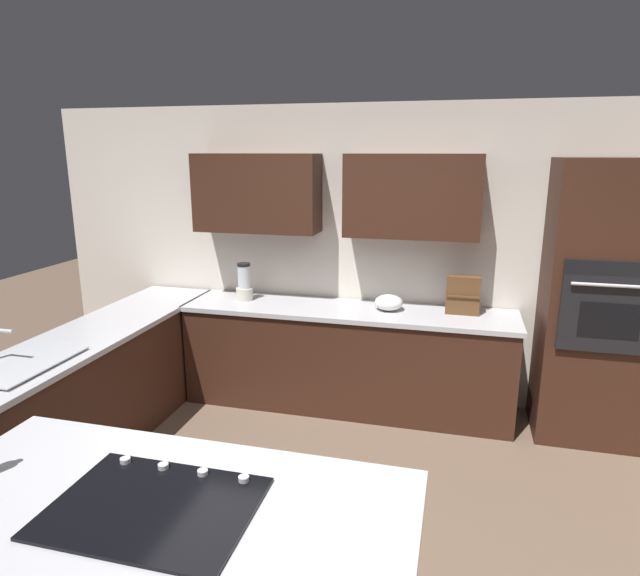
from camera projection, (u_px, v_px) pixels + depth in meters
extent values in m
plane|color=brown|center=(303.00, 534.00, 3.21)|extent=(14.00, 14.00, 0.00)
cube|color=silver|center=(367.00, 255.00, 4.87)|extent=(6.00, 0.10, 2.60)
cube|color=#381E14|center=(412.00, 196.00, 4.43)|extent=(1.10, 0.34, 0.68)
cube|color=#381E14|center=(257.00, 193.00, 4.75)|extent=(1.10, 0.34, 0.68)
cube|color=#381E14|center=(346.00, 360.00, 4.75)|extent=(2.80, 0.60, 0.86)
cube|color=#B2B2B7|center=(347.00, 311.00, 4.64)|extent=(2.84, 0.64, 0.04)
cube|color=#381E14|center=(90.00, 395.00, 4.06)|extent=(0.60, 2.90, 0.86)
cube|color=#B2B2B7|center=(83.00, 338.00, 3.95)|extent=(0.64, 2.94, 0.04)
cube|color=#B2B2B7|center=(154.00, 513.00, 2.04)|extent=(1.97, 1.01, 0.04)
cube|color=#381E14|center=(599.00, 304.00, 4.12)|extent=(0.80, 0.60, 2.16)
cube|color=black|center=(609.00, 315.00, 3.82)|extent=(0.66, 0.03, 0.56)
cube|color=black|center=(609.00, 321.00, 3.82)|extent=(0.40, 0.01, 0.26)
cube|color=black|center=(616.00, 269.00, 3.74)|extent=(0.66, 0.02, 0.11)
cylinder|color=silver|center=(615.00, 286.00, 3.73)|extent=(0.56, 0.02, 0.02)
cube|color=#515456|center=(41.00, 355.00, 3.55)|extent=(0.40, 0.30, 0.02)
cube|color=#B7BABF|center=(21.00, 363.00, 3.39)|extent=(0.46, 0.70, 0.01)
cylinder|color=#B7BABF|center=(1.00, 330.00, 3.37)|extent=(0.18, 0.02, 0.02)
cube|color=black|center=(153.00, 507.00, 2.03)|extent=(0.76, 0.56, 0.01)
cylinder|color=#B2B2B7|center=(244.00, 479.00, 2.18)|extent=(0.04, 0.04, 0.02)
cylinder|color=#B2B2B7|center=(203.00, 472.00, 2.22)|extent=(0.04, 0.04, 0.02)
cylinder|color=#B2B2B7|center=(163.00, 466.00, 2.27)|extent=(0.04, 0.04, 0.02)
cylinder|color=#B2B2B7|center=(125.00, 460.00, 2.31)|extent=(0.04, 0.04, 0.02)
cylinder|color=beige|center=(245.00, 294.00, 4.88)|extent=(0.15, 0.15, 0.11)
cylinder|color=silver|center=(244.00, 277.00, 4.85)|extent=(0.11, 0.11, 0.20)
cylinder|color=black|center=(244.00, 265.00, 4.82)|extent=(0.12, 0.12, 0.03)
ellipsoid|color=white|center=(389.00, 303.00, 4.57)|extent=(0.24, 0.24, 0.13)
cube|color=brown|center=(463.00, 295.00, 4.44)|extent=(0.27, 0.10, 0.32)
cube|color=brown|center=(463.00, 297.00, 4.39)|extent=(0.26, 0.02, 0.02)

